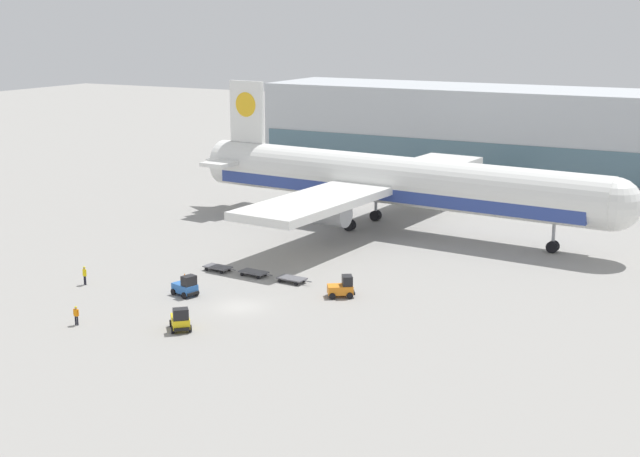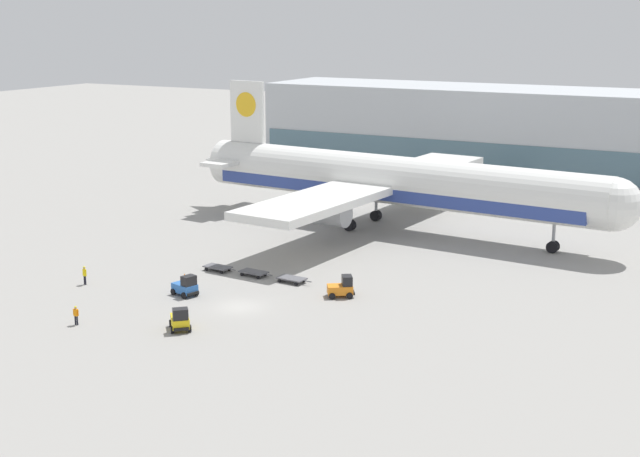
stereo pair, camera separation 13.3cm
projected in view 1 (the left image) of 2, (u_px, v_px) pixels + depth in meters
ground_plane at (240, 307)px, 79.06m from camera, size 400.00×400.00×0.00m
terminal_building at (537, 134)px, 140.90m from camera, size 90.00×18.20×14.00m
airplane_main at (388, 181)px, 106.73m from camera, size 58.07×48.50×17.00m
baggage_tug_foreground at (180, 320)px, 73.04m from camera, size 2.70×2.77×2.00m
baggage_tug_mid at (186, 287)px, 82.06m from camera, size 2.73×2.18×2.00m
baggage_tug_far at (342, 288)px, 81.75m from camera, size 2.81×2.59×2.00m
baggage_dolly_lead at (218, 267)px, 90.15m from camera, size 3.75×1.73×0.48m
baggage_dolly_second at (254, 272)px, 88.36m from camera, size 3.75×1.73×0.48m
baggage_dolly_third at (292, 279)px, 86.23m from camera, size 3.75×1.73×0.48m
ground_crew_near at (85, 274)px, 85.33m from camera, size 0.55×0.32×1.84m
ground_crew_far at (76, 314)px, 74.19m from camera, size 0.57×0.24×1.66m
traffic_cone_near at (185, 276)px, 87.51m from camera, size 0.40×0.40×0.55m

